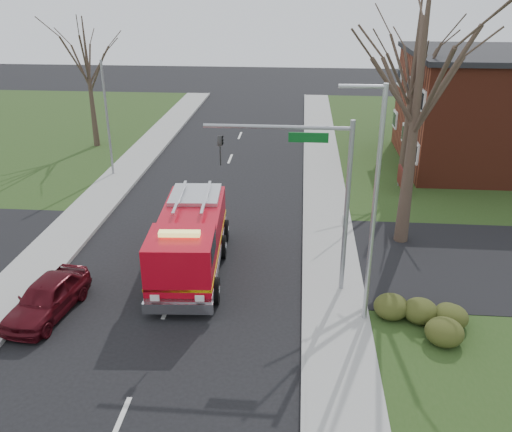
{
  "coord_description": "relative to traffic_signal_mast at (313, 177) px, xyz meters",
  "views": [
    {
      "loc": [
        4.72,
        -16.99,
        11.23
      ],
      "look_at": [
        2.95,
        3.96,
        2.0
      ],
      "focal_mm": 38.0,
      "sensor_mm": 36.0,
      "label": 1
    }
  ],
  "objects": [
    {
      "name": "hedge_corner",
      "position": [
        3.79,
        -2.5,
        -4.13
      ],
      "size": [
        2.8,
        2.0,
        0.9
      ],
      "primitive_type": "ellipsoid",
      "color": "#293312",
      "rests_on": "lawn_right"
    },
    {
      "name": "bare_tree_near",
      "position": [
        4.29,
        4.5,
        2.71
      ],
      "size": [
        6.0,
        6.0,
        12.0
      ],
      "color": "#3B2D23",
      "rests_on": "ground"
    },
    {
      "name": "ground",
      "position": [
        -5.21,
        -1.5,
        -4.71
      ],
      "size": [
        120.0,
        120.0,
        0.0
      ],
      "primitive_type": "plane",
      "color": "black",
      "rests_on": "ground"
    },
    {
      "name": "fire_engine",
      "position": [
        -4.86,
        1.03,
        -3.38
      ],
      "size": [
        3.16,
        7.42,
        2.93
      ],
      "rotation": [
        0.0,
        0.0,
        0.07
      ],
      "color": "#BA0819",
      "rests_on": "ground"
    },
    {
      "name": "health_center_sign",
      "position": [
        5.29,
        11.0,
        -3.83
      ],
      "size": [
        0.12,
        2.0,
        1.4
      ],
      "color": "#501612",
      "rests_on": "ground"
    },
    {
      "name": "utility_pole_far",
      "position": [
        -12.01,
        12.5,
        -1.21
      ],
      "size": [
        0.14,
        0.14,
        7.0
      ],
      "primitive_type": "cylinder",
      "color": "gray",
      "rests_on": "ground"
    },
    {
      "name": "streetlight_pole",
      "position": [
        1.93,
        -2.0,
        -0.16
      ],
      "size": [
        1.48,
        0.16,
        8.4
      ],
      "color": "#B7BABF",
      "rests_on": "ground"
    },
    {
      "name": "bare_tree_left",
      "position": [
        -15.21,
        18.5,
        0.86
      ],
      "size": [
        4.5,
        4.5,
        9.0
      ],
      "color": "#3B2D23",
      "rests_on": "ground"
    },
    {
      "name": "traffic_signal_mast",
      "position": [
        0.0,
        0.0,
        0.0
      ],
      "size": [
        5.29,
        0.18,
        6.8
      ],
      "color": "gray",
      "rests_on": "ground"
    },
    {
      "name": "parked_car_maroon",
      "position": [
        -9.41,
        -2.5,
        -4.02
      ],
      "size": [
        2.17,
        4.23,
        1.38
      ],
      "primitive_type": "imported",
      "rotation": [
        0.0,
        0.0,
        -0.14
      ],
      "color": "#470B12",
      "rests_on": "ground"
    },
    {
      "name": "sidewalk_left",
      "position": [
        -11.41,
        -1.5,
        -4.63
      ],
      "size": [
        2.4,
        80.0,
        0.15
      ],
      "primitive_type": "cube",
      "color": "#A0A09B",
      "rests_on": "ground"
    },
    {
      "name": "sidewalk_right",
      "position": [
        0.99,
        -1.5,
        -4.63
      ],
      "size": [
        2.4,
        80.0,
        0.15
      ],
      "primitive_type": "cube",
      "color": "#A0A09B",
      "rests_on": "ground"
    },
    {
      "name": "bare_tree_far",
      "position": [
        5.79,
        13.5,
        1.78
      ],
      "size": [
        5.25,
        5.25,
        10.5
      ],
      "color": "#3B2D23",
      "rests_on": "ground"
    }
  ]
}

